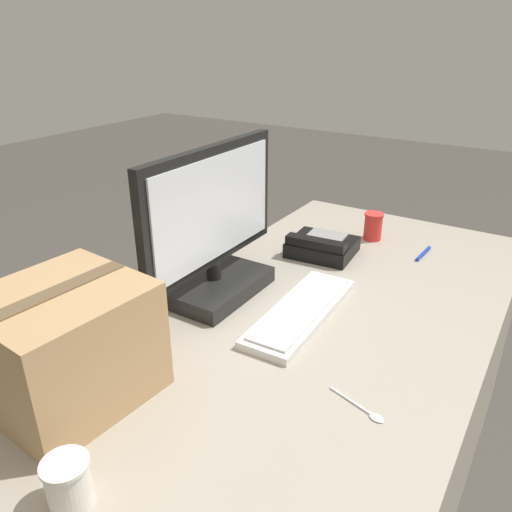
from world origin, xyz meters
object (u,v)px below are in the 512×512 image
Objects in this scene: monitor at (213,237)px; spoon at (365,410)px; cardboard_box at (66,345)px; pen_marker at (423,254)px; paper_cup_left at (68,483)px; paper_cup_right at (373,226)px; keyboard at (301,311)px; desk_phone at (322,246)px.

monitor is 4.04× the size of spoon.
cardboard_box is 1.22m from pen_marker.
paper_cup_right is (1.36, -0.02, 0.01)m from paper_cup_left.
paper_cup_left reaches higher than keyboard.
paper_cup_left is (-0.74, 0.05, 0.03)m from keyboard.
keyboard is at bearing 154.31° from spoon.
keyboard is 3.31× the size of spoon.
cardboard_box reaches higher than pen_marker.
keyboard is 0.61m from pen_marker.
paper_cup_right is 0.21m from pen_marker.
desk_phone is 2.60× the size of paper_cup_left.
pen_marker is (1.32, -0.22, -0.04)m from paper_cup_left.
monitor reaches higher than keyboard.
desk_phone is at bearing 156.01° from paper_cup_right.
spoon is (-0.66, -0.42, -0.03)m from desk_phone.
pen_marker is at bearing -21.10° from cardboard_box.
desk_phone is at bearing -7.99° from cardboard_box.
paper_cup_right is 0.95m from spoon.
cardboard_box reaches higher than paper_cup_right.
cardboard_box is at bearing 152.40° from keyboard.
spoon is 0.42× the size of cardboard_box.
monitor is 0.77m from paper_cup_left.
spoon is at bearing -160.39° from paper_cup_right.
monitor is 0.33m from keyboard.
monitor is at bearing 155.05° from desk_phone.
spoon is 1.08× the size of pen_marker.
paper_cup_right reaches higher than desk_phone.
keyboard is (0.02, -0.28, -0.17)m from monitor.
paper_cup_left reaches higher than spoon.
monitor reaches higher than desk_phone.
paper_cup_left is at bearing 179.26° from paper_cup_right.
pen_marker is at bearing 114.46° from spoon.
spoon is (0.47, -0.33, -0.04)m from paper_cup_left.
pen_marker is (0.18, -0.30, -0.02)m from desk_phone.
paper_cup_left is (-0.72, -0.23, -0.13)m from monitor.
paper_cup_right is at bearing -11.26° from cardboard_box.
pen_marker is (1.14, -0.44, -0.12)m from cardboard_box.
monitor is 0.71m from paper_cup_right.
monitor is 0.47m from desk_phone.
keyboard is 1.38× the size of cardboard_box.
paper_cup_right is (0.23, -0.10, 0.02)m from desk_phone.
keyboard is 4.51× the size of paper_cup_right.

